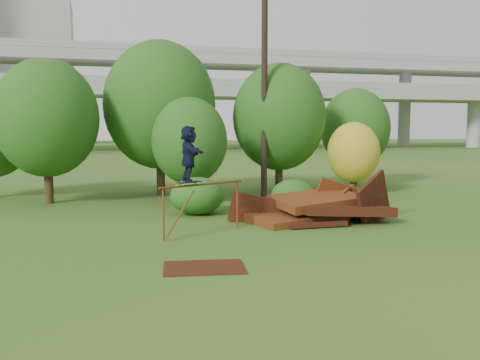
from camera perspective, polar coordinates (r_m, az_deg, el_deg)
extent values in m
plane|color=#2D5116|center=(14.84, 5.04, -6.81)|extent=(240.00, 240.00, 0.00)
cube|color=#4A1B0D|center=(18.17, 6.08, -3.95)|extent=(3.46, 2.60, 0.51)
cube|color=black|center=(18.46, 10.78, -3.11)|extent=(3.17, 2.07, 0.61)
cube|color=#4A1B0D|center=(18.58, 8.17, -2.14)|extent=(3.24, 2.44, 0.61)
cube|color=black|center=(18.76, 14.08, -2.34)|extent=(1.98, 1.34, 2.21)
cube|color=#4A1B0D|center=(19.73, 9.92, -2.16)|extent=(1.87, 0.48, 1.78)
cube|color=black|center=(18.13, 2.08, -3.40)|extent=(2.14, 0.72, 1.41)
cube|color=black|center=(17.20, 8.46, -4.72)|extent=(1.95, 0.20, 0.16)
cube|color=#4A1B0D|center=(19.58, 11.37, -1.06)|extent=(0.93, 0.98, 0.30)
cylinder|color=brown|center=(15.16, -8.18, -3.69)|extent=(0.06, 0.06, 1.51)
cylinder|color=brown|center=(16.89, -0.28, -2.68)|extent=(0.06, 0.06, 1.51)
cylinder|color=brown|center=(15.89, -4.03, -0.48)|extent=(2.79, 1.50, 0.06)
cube|color=black|center=(15.58, -5.46, -0.24)|extent=(0.80, 0.56, 0.03)
cylinder|color=beige|center=(15.34, -6.11, -0.49)|extent=(0.06, 0.05, 0.06)
cylinder|color=beige|center=(15.48, -6.49, -0.44)|extent=(0.06, 0.05, 0.06)
cylinder|color=beige|center=(15.69, -4.44, -0.34)|extent=(0.06, 0.05, 0.06)
cylinder|color=beige|center=(15.82, -4.83, -0.29)|extent=(0.06, 0.05, 0.06)
imported|color=black|center=(15.51, -5.49, 2.80)|extent=(0.61, 1.55, 1.63)
cube|color=#39190C|center=(12.35, -3.87, -9.29)|extent=(1.99, 1.54, 0.03)
cylinder|color=black|center=(23.90, -19.74, 0.00)|extent=(0.37, 0.37, 1.98)
ellipsoid|color=#215616|center=(23.80, -19.95, 6.26)|extent=(4.30, 4.30, 4.95)
cylinder|color=black|center=(25.44, -8.45, 0.94)|extent=(0.40, 0.40, 2.29)
ellipsoid|color=#215616|center=(25.38, -8.55, 7.92)|extent=(5.19, 5.19, 5.97)
cylinder|color=black|center=(22.56, -5.37, -0.68)|extent=(0.32, 0.32, 1.45)
ellipsoid|color=#215616|center=(22.43, -5.42, 4.19)|extent=(3.17, 3.17, 3.64)
cylinder|color=black|center=(26.50, 4.17, 0.85)|extent=(0.37, 0.37, 2.00)
ellipsoid|color=#215616|center=(26.41, 4.21, 6.72)|extent=(4.56, 4.56, 5.25)
cylinder|color=black|center=(26.21, 11.94, -0.31)|extent=(0.29, 0.29, 1.08)
ellipsoid|color=#A58C19|center=(26.10, 12.00, 2.92)|extent=(2.51, 2.51, 2.88)
cylinder|color=black|center=(30.24, 12.09, 1.08)|extent=(0.35, 0.35, 1.73)
ellipsoid|color=#215616|center=(30.15, 12.18, 5.42)|extent=(3.80, 3.80, 4.37)
ellipsoid|color=#215616|center=(19.67, -4.59, -1.69)|extent=(2.00, 1.85, 1.39)
ellipsoid|color=#215616|center=(20.63, 5.70, -1.61)|extent=(1.71, 1.57, 1.21)
cylinder|color=black|center=(24.58, 2.62, 10.71)|extent=(0.28, 0.28, 10.75)
cube|color=gray|center=(73.93, -11.36, 9.23)|extent=(160.00, 9.00, 1.40)
cube|color=gray|center=(80.36, -11.73, 12.50)|extent=(160.00, 9.00, 1.40)
cylinder|color=gray|center=(73.78, -11.30, 6.13)|extent=(2.20, 2.20, 8.00)
cylinder|color=gray|center=(77.12, 2.24, 6.21)|extent=(2.20, 2.20, 8.00)
cube|color=#9E9E99|center=(116.62, -20.84, 10.56)|extent=(14.00, 14.00, 28.00)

